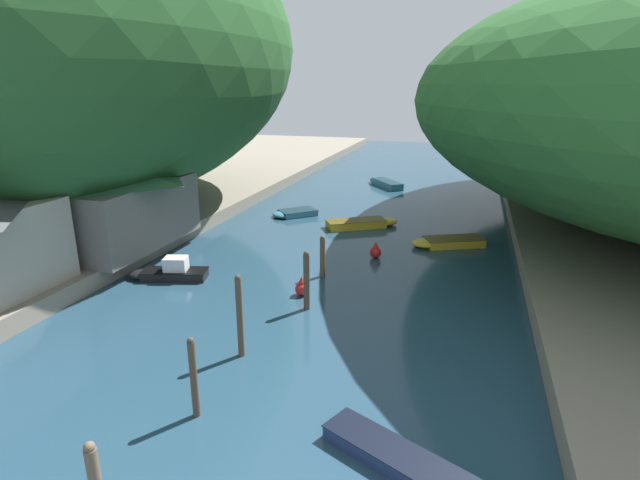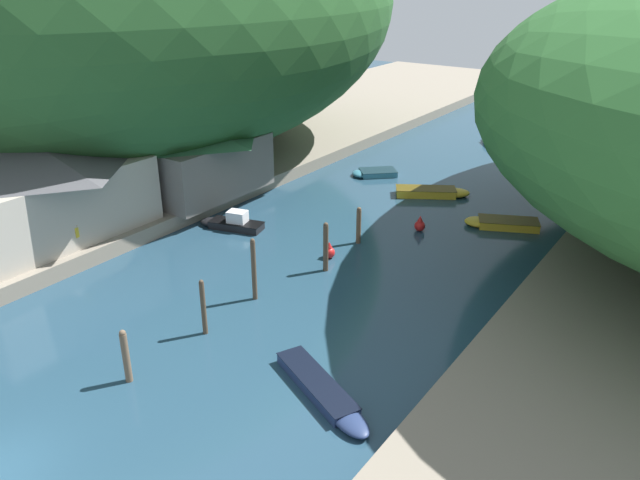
{
  "view_description": "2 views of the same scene",
  "coord_description": "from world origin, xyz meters",
  "px_view_note": "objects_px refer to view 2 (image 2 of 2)",
  "views": [
    {
      "loc": [
        7.71,
        -1.65,
        10.72
      ],
      "look_at": [
        -0.98,
        27.07,
        1.25
      ],
      "focal_mm": 28.0,
      "sensor_mm": 36.0,
      "label": 1
    },
    {
      "loc": [
        19.09,
        -7.19,
        16.62
      ],
      "look_at": [
        0.1,
        19.82,
        1.82
      ],
      "focal_mm": 35.0,
      "sensor_mm": 36.0,
      "label": 2
    }
  ],
  "objects_px": {
    "channel_buoy_far": "(329,252)",
    "channel_buoy_near": "(420,225)",
    "waterfront_building": "(34,184)",
    "boat_far_right_bank": "(231,223)",
    "boat_small_dinghy": "(496,142)",
    "person_on_quay": "(77,235)",
    "boat_far_upstream": "(373,173)",
    "boat_navy_launch": "(499,223)",
    "boat_yellow_tender": "(435,192)",
    "boathouse_shed": "(195,155)",
    "boat_open_rowboat": "(326,394)"
  },
  "relations": [
    {
      "from": "boat_navy_launch",
      "to": "channel_buoy_near",
      "type": "bearing_deg",
      "value": 107.36
    },
    {
      "from": "boathouse_shed",
      "to": "boat_far_upstream",
      "type": "xyz_separation_m",
      "value": [
        7.41,
        13.08,
        -3.45
      ]
    },
    {
      "from": "boathouse_shed",
      "to": "boat_small_dinghy",
      "type": "distance_m",
      "value": 30.91
    },
    {
      "from": "boat_yellow_tender",
      "to": "person_on_quay",
      "type": "bearing_deg",
      "value": -58.49
    },
    {
      "from": "boat_far_upstream",
      "to": "channel_buoy_far",
      "type": "height_order",
      "value": "channel_buoy_far"
    },
    {
      "from": "channel_buoy_near",
      "to": "person_on_quay",
      "type": "distance_m",
      "value": 21.62
    },
    {
      "from": "boat_small_dinghy",
      "to": "channel_buoy_far",
      "type": "bearing_deg",
      "value": -126.18
    },
    {
      "from": "boat_far_right_bank",
      "to": "boat_navy_launch",
      "type": "bearing_deg",
      "value": -69.49
    },
    {
      "from": "boat_yellow_tender",
      "to": "boat_far_right_bank",
      "type": "distance_m",
      "value": 16.25
    },
    {
      "from": "boat_small_dinghy",
      "to": "boat_far_right_bank",
      "type": "xyz_separation_m",
      "value": [
        -7.2,
        -30.33,
        0.05
      ]
    },
    {
      "from": "person_on_quay",
      "to": "boat_yellow_tender",
      "type": "bearing_deg",
      "value": -36.44
    },
    {
      "from": "boathouse_shed",
      "to": "channel_buoy_near",
      "type": "bearing_deg",
      "value": 16.21
    },
    {
      "from": "boat_yellow_tender",
      "to": "boat_far_right_bank",
      "type": "bearing_deg",
      "value": -62.93
    },
    {
      "from": "boat_yellow_tender",
      "to": "channel_buoy_near",
      "type": "xyz_separation_m",
      "value": [
        2.18,
        -6.87,
        0.12
      ]
    },
    {
      "from": "boathouse_shed",
      "to": "channel_buoy_near",
      "type": "distance_m",
      "value": 17.04
    },
    {
      "from": "boat_small_dinghy",
      "to": "boat_far_upstream",
      "type": "bearing_deg",
      "value": -146.77
    },
    {
      "from": "boat_far_right_bank",
      "to": "person_on_quay",
      "type": "bearing_deg",
      "value": 144.64
    },
    {
      "from": "waterfront_building",
      "to": "boat_yellow_tender",
      "type": "bearing_deg",
      "value": 54.29
    },
    {
      "from": "boathouse_shed",
      "to": "channel_buoy_near",
      "type": "height_order",
      "value": "boathouse_shed"
    },
    {
      "from": "boat_far_right_bank",
      "to": "boat_small_dinghy",
      "type": "bearing_deg",
      "value": -28.65
    },
    {
      "from": "boat_yellow_tender",
      "to": "boat_navy_launch",
      "type": "height_order",
      "value": "boat_yellow_tender"
    },
    {
      "from": "waterfront_building",
      "to": "boat_navy_launch",
      "type": "height_order",
      "value": "waterfront_building"
    },
    {
      "from": "waterfront_building",
      "to": "boat_open_rowboat",
      "type": "xyz_separation_m",
      "value": [
        23.37,
        -2.32,
        -3.87
      ]
    },
    {
      "from": "boat_small_dinghy",
      "to": "person_on_quay",
      "type": "distance_m",
      "value": 41.09
    },
    {
      "from": "boat_yellow_tender",
      "to": "boat_small_dinghy",
      "type": "height_order",
      "value": "boat_small_dinghy"
    },
    {
      "from": "waterfront_building",
      "to": "boat_far_upstream",
      "type": "height_order",
      "value": "waterfront_building"
    },
    {
      "from": "channel_buoy_far",
      "to": "boat_far_upstream",
      "type": "bearing_deg",
      "value": 111.43
    },
    {
      "from": "boat_navy_launch",
      "to": "channel_buoy_near",
      "type": "relative_size",
      "value": 4.74
    },
    {
      "from": "boat_small_dinghy",
      "to": "boat_far_upstream",
      "type": "distance_m",
      "value": 15.83
    },
    {
      "from": "waterfront_building",
      "to": "person_on_quay",
      "type": "relative_size",
      "value": 7.62
    },
    {
      "from": "boat_yellow_tender",
      "to": "boat_small_dinghy",
      "type": "bearing_deg",
      "value": 153.59
    },
    {
      "from": "boathouse_shed",
      "to": "boat_navy_launch",
      "type": "xyz_separation_m",
      "value": [
        20.19,
        8.45,
        -3.41
      ]
    },
    {
      "from": "boathouse_shed",
      "to": "boat_open_rowboat",
      "type": "bearing_deg",
      "value": -32.83
    },
    {
      "from": "channel_buoy_far",
      "to": "channel_buoy_near",
      "type": "bearing_deg",
      "value": 69.34
    },
    {
      "from": "boat_small_dinghy",
      "to": "channel_buoy_far",
      "type": "relative_size",
      "value": 5.12
    },
    {
      "from": "waterfront_building",
      "to": "boat_far_upstream",
      "type": "xyz_separation_m",
      "value": [
        9.85,
        24.26,
        -3.88
      ]
    },
    {
      "from": "boat_navy_launch",
      "to": "person_on_quay",
      "type": "distance_m",
      "value": 27.18
    },
    {
      "from": "boathouse_shed",
      "to": "boat_far_upstream",
      "type": "relative_size",
      "value": 2.53
    },
    {
      "from": "boat_navy_launch",
      "to": "channel_buoy_far",
      "type": "bearing_deg",
      "value": 122.68
    },
    {
      "from": "boat_far_right_bank",
      "to": "person_on_quay",
      "type": "relative_size",
      "value": 2.79
    },
    {
      "from": "waterfront_building",
      "to": "boat_yellow_tender",
      "type": "distance_m",
      "value": 28.24
    },
    {
      "from": "waterfront_building",
      "to": "boat_far_right_bank",
      "type": "bearing_deg",
      "value": 48.9
    },
    {
      "from": "boat_yellow_tender",
      "to": "boat_small_dinghy",
      "type": "distance_m",
      "value": 16.58
    },
    {
      "from": "waterfront_building",
      "to": "boat_yellow_tender",
      "type": "height_order",
      "value": "waterfront_building"
    },
    {
      "from": "person_on_quay",
      "to": "boat_far_upstream",
      "type": "bearing_deg",
      "value": -21.63
    },
    {
      "from": "boat_yellow_tender",
      "to": "channel_buoy_far",
      "type": "height_order",
      "value": "channel_buoy_far"
    },
    {
      "from": "boat_open_rowboat",
      "to": "channel_buoy_far",
      "type": "height_order",
      "value": "channel_buoy_far"
    },
    {
      "from": "boat_far_right_bank",
      "to": "channel_buoy_far",
      "type": "height_order",
      "value": "boat_far_right_bank"
    },
    {
      "from": "boat_yellow_tender",
      "to": "boat_navy_launch",
      "type": "xyz_separation_m",
      "value": [
        6.3,
        -3.09,
        -0.03
      ]
    },
    {
      "from": "boat_far_upstream",
      "to": "boat_navy_launch",
      "type": "height_order",
      "value": "boat_navy_launch"
    }
  ]
}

